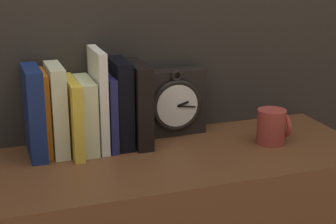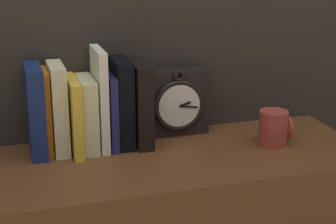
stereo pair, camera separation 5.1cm
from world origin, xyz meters
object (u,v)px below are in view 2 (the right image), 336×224
book_slot3_yellow (74,116)px  book_slot8_black (140,104)px  clock (176,103)px  book_slot2_cream (58,109)px  book_slot0_navy (36,111)px  book_slot5_white (100,99)px  mug (274,128)px  book_slot7_black (122,103)px  book_slot1_orange (47,112)px  book_slot4_cream (87,114)px  book_slot6_navy (110,111)px

book_slot3_yellow → book_slot8_black: bearing=2.7°
clock → book_slot2_cream: 0.32m
book_slot0_navy → book_slot3_yellow: size_ratio=1.18×
book_slot5_white → mug: book_slot5_white is taller
clock → book_slot0_navy: 0.37m
book_slot0_navy → mug: bearing=-10.9°
book_slot7_black → book_slot8_black: size_ratio=1.05×
book_slot1_orange → book_slot8_black: size_ratio=0.98×
book_slot3_yellow → book_slot4_cream: (0.03, 0.01, -0.00)m
book_slot2_cream → book_slot7_black: 0.16m
book_slot0_navy → mug: book_slot0_navy is taller
clock → book_slot4_cream: (-0.25, -0.04, 0.00)m
book_slot4_cream → book_slot7_black: size_ratio=0.82×
book_slot3_yellow → mug: (0.50, -0.10, -0.05)m
clock → book_slot4_cream: 0.25m
book_slot1_orange → book_slot2_cream: bearing=-11.7°
book_slot2_cream → book_slot5_white: bearing=-1.5°
book_slot1_orange → book_slot5_white: 0.13m
book_slot2_cream → mug: bearing=-12.3°
book_slot2_cream → book_slot8_black: 0.21m
clock → book_slot6_navy: book_slot6_navy is taller
book_slot8_black → mug: (0.33, -0.11, -0.06)m
mug → book_slot7_black: bearing=162.7°
book_slot1_orange → book_slot6_navy: size_ratio=1.10×
book_slot1_orange → mug: bearing=-12.3°
book_slot1_orange → mug: (0.56, -0.12, -0.06)m
book_slot3_yellow → book_slot8_black: 0.17m
book_slot3_yellow → mug: 0.51m
book_slot0_navy → book_slot5_white: 0.16m
book_slot7_black → mug: (0.37, -0.12, -0.07)m
book_slot1_orange → book_slot7_black: 0.19m
book_slot0_navy → book_slot5_white: bearing=0.4°
book_slot5_white → book_slot2_cream: bearing=178.5°
book_slot3_yellow → book_slot1_orange: bearing=162.5°
clock → book_slot5_white: size_ratio=0.73×
book_slot0_navy → book_slot7_black: book_slot7_black is taller
clock → book_slot3_yellow: size_ratio=0.99×
clock → book_slot2_cream: size_ratio=0.83×
book_slot0_navy → book_slot6_navy: 0.18m
book_slot6_navy → book_slot7_black: bearing=4.5°
book_slot2_cream → book_slot5_white: book_slot5_white is taller
book_slot0_navy → mug: (0.59, -0.11, -0.07)m
clock → book_slot7_black: size_ratio=0.83×
book_slot2_cream → mug: (0.53, -0.12, -0.07)m
book_slot0_navy → book_slot6_navy: bearing=0.3°
book_slot3_yellow → book_slot4_cream: bearing=16.9°
book_slot2_cream → book_slot3_yellow: bearing=-21.8°
book_slot5_white → book_slot8_black: book_slot5_white is taller
book_slot3_yellow → book_slot5_white: bearing=9.8°
clock → book_slot5_white: book_slot5_white is taller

